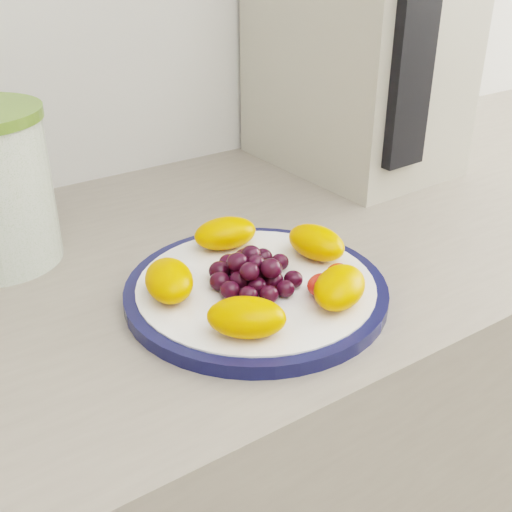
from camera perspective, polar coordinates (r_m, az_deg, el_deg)
counter at (r=1.10m, az=0.39°, el=-19.46°), size 3.50×0.60×0.90m
cabinet_face at (r=1.12m, az=0.38°, el=-20.49°), size 3.48×0.58×0.84m
plate_rim at (r=0.69m, az=0.00°, el=-3.12°), size 0.28×0.28×0.01m
plate_face at (r=0.69m, az=0.00°, el=-3.05°), size 0.25×0.25×0.02m
appliance_body at (r=1.04m, az=8.93°, el=18.29°), size 0.23×0.31×0.38m
appliance_panel at (r=0.89m, az=13.70°, el=16.59°), size 0.07×0.02×0.28m
fruit_plate at (r=0.67m, az=0.41°, el=-1.30°), size 0.24×0.24×0.04m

